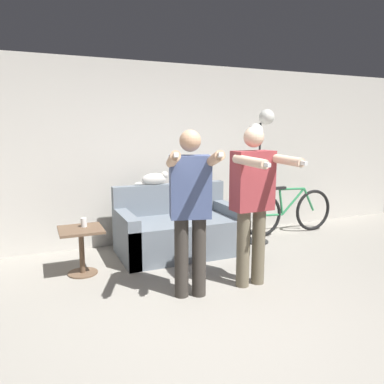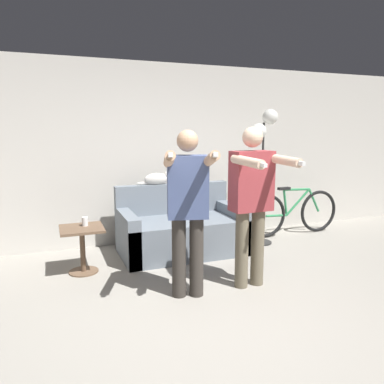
% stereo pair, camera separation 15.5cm
% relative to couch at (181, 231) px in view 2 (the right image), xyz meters
% --- Properties ---
extents(ground_plane, '(16.00, 16.00, 0.00)m').
position_rel_couch_xyz_m(ground_plane, '(-0.34, -1.95, -0.29)').
color(ground_plane, gray).
extents(wall_back, '(10.00, 0.05, 2.60)m').
position_rel_couch_xyz_m(wall_back, '(-0.34, 0.69, 1.01)').
color(wall_back, beige).
rests_on(wall_back, ground_plane).
extents(couch, '(1.64, 0.92, 0.90)m').
position_rel_couch_xyz_m(couch, '(0.00, 0.00, 0.00)').
color(couch, slate).
rests_on(couch, ground_plane).
extents(person_left, '(0.58, 0.74, 1.66)m').
position_rel_couch_xyz_m(person_left, '(-0.39, -1.32, 0.66)').
color(person_left, '#38332D').
rests_on(person_left, ground_plane).
extents(person_right, '(0.51, 0.68, 1.69)m').
position_rel_couch_xyz_m(person_right, '(0.32, -1.32, 0.68)').
color(person_right, '#6B604C').
rests_on(person_right, ground_plane).
extents(cat, '(0.48, 0.12, 0.18)m').
position_rel_couch_xyz_m(cat, '(-0.22, 0.35, 0.69)').
color(cat, silver).
rests_on(cat, couch).
extents(floor_lamp, '(0.40, 0.33, 1.94)m').
position_rel_couch_xyz_m(floor_lamp, '(1.24, -0.02, 1.22)').
color(floor_lamp, black).
rests_on(floor_lamp, ground_plane).
extents(side_table, '(0.49, 0.49, 0.54)m').
position_rel_couch_xyz_m(side_table, '(-1.31, -0.28, 0.10)').
color(side_table, brown).
rests_on(side_table, ground_plane).
extents(cup, '(0.07, 0.07, 0.11)m').
position_rel_couch_xyz_m(cup, '(-1.27, -0.22, 0.30)').
color(cup, white).
rests_on(cup, side_table).
extents(bicycle, '(1.67, 0.07, 0.77)m').
position_rel_couch_xyz_m(bicycle, '(1.95, 0.18, 0.06)').
color(bicycle, black).
rests_on(bicycle, ground_plane).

